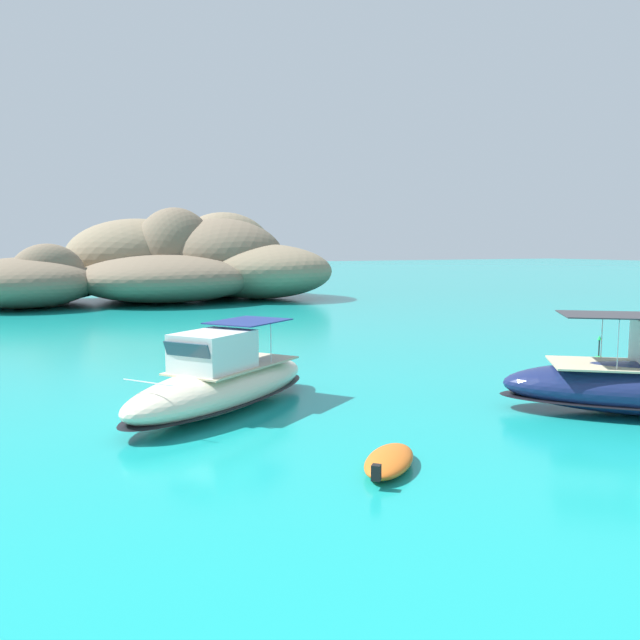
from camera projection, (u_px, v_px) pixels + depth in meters
islet_large at (198, 262)px, 67.54m from camera, size 30.91×27.15×9.38m
islet_small at (19, 285)px, 58.58m from camera, size 18.92×18.52×5.68m
motorboat_cream at (222, 383)px, 21.48m from camera, size 9.02×7.42×2.85m
dinghy_tender at (389, 461)px, 15.79m from camera, size 2.61×2.62×0.58m
channel_buoy at (598, 361)px, 28.92m from camera, size 0.56×0.56×1.48m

